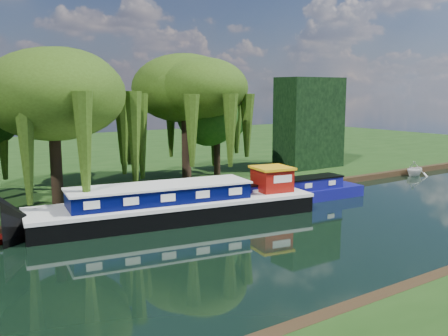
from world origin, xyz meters
TOP-DOWN VIEW (x-y plane):
  - ground at (0.00, 0.00)m, footprint 120.00×120.00m
  - far_bank at (0.00, 34.00)m, footprint 120.00×52.00m
  - dutch_barge at (1.00, 5.96)m, footprint 16.81×6.31m
  - narrowboat at (9.15, 5.59)m, footprint 11.75×2.86m
  - white_cruiser at (25.25, 7.30)m, footprint 2.95×2.67m
  - willow_left at (-4.07, 12.04)m, footprint 7.50×7.50m
  - willow_right at (6.06, 13.66)m, footprint 7.17×7.17m
  - tree_far_right at (9.88, 15.24)m, footprint 4.59×4.59m
  - conifer_hedge at (19.00, 14.00)m, footprint 6.00×3.00m
  - lamppost at (0.50, 10.50)m, footprint 0.36×0.36m
  - mooring_posts at (-0.50, 8.40)m, footprint 19.16×0.16m

SIDE VIEW (x-z plane):
  - ground at x=0.00m, z-range 0.00..0.00m
  - white_cruiser at x=25.25m, z-range -0.68..0.68m
  - far_bank at x=0.00m, z-range 0.00..0.45m
  - narrowboat at x=9.15m, z-range -0.24..1.45m
  - dutch_barge at x=1.00m, z-range -0.87..2.59m
  - mooring_posts at x=-0.50m, z-range 0.45..1.45m
  - lamppost at x=0.50m, z-range 1.14..3.70m
  - conifer_hedge at x=19.00m, z-range 0.45..8.45m
  - tree_far_right at x=9.88m, z-range 1.87..9.38m
  - willow_right at x=6.06m, z-range 2.46..11.20m
  - willow_left at x=-4.07m, z-range 2.48..11.48m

